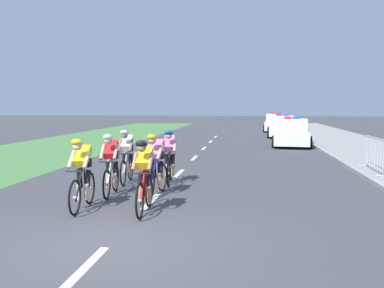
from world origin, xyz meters
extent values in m
plane|color=#424247|center=(0.00, 0.00, 0.00)|extent=(160.00, 160.00, 0.00)
cube|color=gray|center=(7.96, 14.00, 0.06)|extent=(4.62, 60.00, 0.12)
cube|color=#9E9E99|center=(5.73, 14.00, 0.07)|extent=(0.16, 60.00, 0.13)
cube|color=#4C7F42|center=(-7.76, 14.00, 0.00)|extent=(7.00, 60.00, 0.01)
cube|color=white|center=(0.00, -1.02, 0.00)|extent=(0.14, 1.60, 0.01)
cube|color=white|center=(0.00, 2.98, 0.00)|extent=(0.14, 1.60, 0.01)
cube|color=white|center=(0.00, 6.98, 0.00)|extent=(0.14, 1.60, 0.01)
cube|color=white|center=(0.00, 10.98, 0.00)|extent=(0.14, 1.60, 0.01)
cube|color=white|center=(0.00, 14.98, 0.00)|extent=(0.14, 1.60, 0.01)
cube|color=white|center=(0.00, 18.98, 0.00)|extent=(0.14, 1.60, 0.01)
cube|color=white|center=(0.00, 22.98, 0.00)|extent=(0.14, 1.60, 0.01)
torus|color=black|center=(-1.23, 1.55, 0.36)|extent=(0.10, 0.73, 0.72)
cylinder|color=#99999E|center=(-1.23, 1.55, 0.36)|extent=(0.06, 0.06, 0.06)
torus|color=black|center=(-1.31, 2.55, 0.36)|extent=(0.10, 0.73, 0.72)
cylinder|color=#99999E|center=(-1.31, 2.55, 0.36)|extent=(0.06, 0.06, 0.06)
cylinder|color=black|center=(-1.27, 2.00, 0.90)|extent=(0.08, 0.55, 0.04)
cylinder|color=black|center=(-1.25, 1.83, 0.58)|extent=(0.08, 0.48, 0.63)
cylinder|color=black|center=(-1.28, 2.20, 0.60)|extent=(0.04, 0.04, 0.65)
cylinder|color=black|center=(-1.24, 1.65, 0.88)|extent=(0.42, 0.06, 0.03)
cube|color=black|center=(-1.28, 2.20, 0.94)|extent=(0.12, 0.23, 0.05)
cube|color=yellow|center=(-1.27, 2.08, 1.14)|extent=(0.32, 0.57, 0.44)
cube|color=black|center=(-1.28, 2.19, 0.98)|extent=(0.29, 0.22, 0.18)
cylinder|color=black|center=(-1.19, 2.15, 0.64)|extent=(0.13, 0.23, 0.40)
cylinder|color=beige|center=(-1.18, 2.07, 0.37)|extent=(0.10, 0.16, 0.36)
cylinder|color=black|center=(-1.37, 2.13, 0.64)|extent=(0.12, 0.18, 0.40)
cylinder|color=beige|center=(-1.36, 2.05, 0.37)|extent=(0.10, 0.13, 0.36)
cylinder|color=beige|center=(-1.10, 1.87, 1.09)|extent=(0.11, 0.41, 0.35)
cylinder|color=beige|center=(-1.42, 1.85, 1.09)|extent=(0.11, 0.41, 0.35)
sphere|color=beige|center=(-1.25, 1.78, 1.38)|extent=(0.19, 0.19, 0.19)
ellipsoid|color=yellow|center=(-1.25, 1.77, 1.45)|extent=(0.25, 0.33, 0.24)
torus|color=black|center=(0.13, 1.46, 0.36)|extent=(0.08, 0.73, 0.72)
cylinder|color=#99999E|center=(0.13, 1.46, 0.36)|extent=(0.06, 0.06, 0.06)
torus|color=black|center=(0.08, 2.46, 0.36)|extent=(0.08, 0.73, 0.72)
cylinder|color=#99999E|center=(0.08, 2.46, 0.36)|extent=(0.06, 0.06, 0.06)
cylinder|color=#B21919|center=(0.10, 1.91, 0.90)|extent=(0.06, 0.55, 0.04)
cylinder|color=#B21919|center=(0.11, 1.73, 0.58)|extent=(0.06, 0.48, 0.63)
cylinder|color=#B21919|center=(0.09, 2.11, 0.60)|extent=(0.04, 0.04, 0.65)
cylinder|color=black|center=(0.12, 1.56, 0.88)|extent=(0.42, 0.05, 0.03)
cube|color=black|center=(0.09, 2.11, 0.94)|extent=(0.11, 0.22, 0.05)
cube|color=yellow|center=(0.10, 1.98, 1.14)|extent=(0.31, 0.57, 0.44)
cube|color=black|center=(0.09, 2.10, 0.98)|extent=(0.29, 0.21, 0.18)
cylinder|color=black|center=(0.19, 2.05, 0.64)|extent=(0.12, 0.23, 0.40)
cylinder|color=#9E7051|center=(0.19, 1.97, 0.37)|extent=(0.10, 0.16, 0.36)
cylinder|color=black|center=(0.01, 2.04, 0.64)|extent=(0.12, 0.17, 0.40)
cylinder|color=#9E7051|center=(0.01, 1.96, 0.37)|extent=(0.10, 0.13, 0.36)
cylinder|color=#9E7051|center=(0.27, 1.77, 1.09)|extent=(0.09, 0.40, 0.35)
cylinder|color=#9E7051|center=(-0.05, 1.76, 1.09)|extent=(0.09, 0.40, 0.35)
sphere|color=#9E7051|center=(0.11, 1.68, 1.38)|extent=(0.19, 0.19, 0.19)
ellipsoid|color=black|center=(0.11, 1.67, 1.45)|extent=(0.24, 0.32, 0.24)
torus|color=black|center=(-1.06, 2.98, 0.36)|extent=(0.12, 0.72, 0.72)
cylinder|color=#99999E|center=(-1.06, 2.98, 0.36)|extent=(0.07, 0.07, 0.06)
torus|color=black|center=(-1.16, 3.97, 0.36)|extent=(0.12, 0.72, 0.72)
cylinder|color=#99999E|center=(-1.16, 3.97, 0.36)|extent=(0.07, 0.07, 0.06)
cylinder|color=white|center=(-1.11, 3.43, 0.90)|extent=(0.09, 0.55, 0.04)
cylinder|color=white|center=(-1.09, 3.25, 0.58)|extent=(0.09, 0.48, 0.63)
cylinder|color=white|center=(-1.13, 3.63, 0.60)|extent=(0.04, 0.04, 0.65)
cylinder|color=black|center=(-1.07, 3.08, 0.88)|extent=(0.42, 0.07, 0.03)
cube|color=black|center=(-1.13, 3.63, 0.94)|extent=(0.12, 0.23, 0.05)
cube|color=red|center=(-1.12, 3.50, 1.14)|extent=(0.33, 0.57, 0.46)
cube|color=black|center=(-1.13, 3.62, 0.98)|extent=(0.30, 0.23, 0.18)
cylinder|color=black|center=(-1.03, 3.57, 0.64)|extent=(0.13, 0.23, 0.40)
cylinder|color=tan|center=(-1.02, 3.50, 0.37)|extent=(0.11, 0.16, 0.36)
cylinder|color=black|center=(-1.21, 3.56, 0.64)|extent=(0.13, 0.18, 0.40)
cylinder|color=tan|center=(-1.20, 3.48, 0.37)|extent=(0.10, 0.13, 0.36)
cylinder|color=tan|center=(-0.93, 3.30, 1.09)|extent=(0.12, 0.41, 0.35)
cylinder|color=tan|center=(-1.25, 3.27, 1.09)|extent=(0.12, 0.41, 0.35)
sphere|color=tan|center=(-1.08, 3.20, 1.38)|extent=(0.19, 0.19, 0.19)
ellipsoid|color=white|center=(-1.08, 3.19, 1.45)|extent=(0.26, 0.34, 0.24)
torus|color=black|center=(-0.08, 3.12, 0.36)|extent=(0.12, 0.72, 0.72)
cylinder|color=#99999E|center=(-0.08, 3.12, 0.36)|extent=(0.07, 0.07, 0.06)
torus|color=black|center=(0.03, 4.12, 0.36)|extent=(0.12, 0.72, 0.72)
cylinder|color=#99999E|center=(0.03, 4.12, 0.36)|extent=(0.07, 0.07, 0.06)
cylinder|color=#1E1E99|center=(-0.03, 3.57, 0.90)|extent=(0.10, 0.55, 0.04)
cylinder|color=#1E1E99|center=(-0.05, 3.39, 0.58)|extent=(0.09, 0.48, 0.63)
cylinder|color=#1E1E99|center=(0.00, 3.77, 0.60)|extent=(0.04, 0.04, 0.65)
cylinder|color=black|center=(-0.07, 3.22, 0.88)|extent=(0.42, 0.07, 0.03)
cube|color=black|center=(0.00, 3.77, 0.94)|extent=(0.12, 0.23, 0.05)
cube|color=pink|center=(-0.02, 3.64, 1.14)|extent=(0.34, 0.57, 0.47)
cube|color=black|center=(-0.01, 3.76, 0.98)|extent=(0.30, 0.23, 0.18)
cylinder|color=black|center=(0.08, 3.70, 0.64)|extent=(0.13, 0.23, 0.40)
cylinder|color=tan|center=(0.07, 3.62, 0.37)|extent=(0.11, 0.16, 0.36)
cylinder|color=black|center=(-0.10, 3.72, 0.64)|extent=(0.13, 0.18, 0.40)
cylinder|color=tan|center=(-0.11, 3.64, 0.37)|extent=(0.10, 0.13, 0.36)
cylinder|color=tan|center=(0.12, 3.41, 1.09)|extent=(0.12, 0.41, 0.35)
cylinder|color=tan|center=(-0.20, 3.45, 1.09)|extent=(0.12, 0.41, 0.35)
sphere|color=tan|center=(-0.05, 3.35, 1.38)|extent=(0.19, 0.19, 0.19)
ellipsoid|color=yellow|center=(-0.05, 3.34, 1.45)|extent=(0.26, 0.34, 0.24)
torus|color=black|center=(-1.17, 4.65, 0.36)|extent=(0.10, 0.73, 0.72)
cylinder|color=#99999E|center=(-1.17, 4.65, 0.36)|extent=(0.06, 0.06, 0.06)
torus|color=black|center=(-1.24, 5.65, 0.36)|extent=(0.10, 0.73, 0.72)
cylinder|color=#99999E|center=(-1.24, 5.65, 0.36)|extent=(0.06, 0.06, 0.06)
cylinder|color=silver|center=(-1.20, 5.10, 0.90)|extent=(0.08, 0.55, 0.04)
cylinder|color=silver|center=(-1.19, 4.93, 0.58)|extent=(0.08, 0.48, 0.63)
cylinder|color=silver|center=(-1.22, 5.30, 0.60)|extent=(0.04, 0.04, 0.65)
cylinder|color=black|center=(-1.17, 4.75, 0.88)|extent=(0.42, 0.06, 0.03)
cube|color=black|center=(-1.22, 5.30, 0.94)|extent=(0.12, 0.23, 0.05)
cube|color=white|center=(-1.21, 5.18, 1.14)|extent=(0.32, 0.57, 0.44)
cube|color=black|center=(-1.21, 5.29, 0.98)|extent=(0.29, 0.22, 0.18)
cylinder|color=black|center=(-1.12, 5.25, 0.64)|extent=(0.13, 0.23, 0.40)
cylinder|color=#9E7051|center=(-1.11, 5.17, 0.37)|extent=(0.10, 0.16, 0.36)
cylinder|color=black|center=(-1.30, 5.24, 0.64)|extent=(0.12, 0.18, 0.40)
cylinder|color=#9E7051|center=(-1.29, 5.16, 0.37)|extent=(0.10, 0.13, 0.36)
cylinder|color=#9E7051|center=(-1.03, 4.97, 1.09)|extent=(0.11, 0.41, 0.35)
cylinder|color=#9E7051|center=(-1.35, 4.95, 1.09)|extent=(0.11, 0.41, 0.35)
sphere|color=#9E7051|center=(-1.18, 4.88, 1.38)|extent=(0.19, 0.19, 0.19)
ellipsoid|color=white|center=(-1.18, 4.87, 1.45)|extent=(0.25, 0.33, 0.24)
torus|color=black|center=(0.07, 4.72, 0.36)|extent=(0.13, 0.72, 0.72)
cylinder|color=#99999E|center=(0.07, 4.72, 0.36)|extent=(0.07, 0.07, 0.06)
torus|color=black|center=(-0.05, 5.72, 0.36)|extent=(0.13, 0.72, 0.72)
cylinder|color=#99999E|center=(-0.05, 5.72, 0.36)|extent=(0.07, 0.07, 0.06)
cylinder|color=black|center=(0.02, 5.17, 0.90)|extent=(0.10, 0.55, 0.04)
cylinder|color=black|center=(0.04, 5.00, 0.58)|extent=(0.10, 0.48, 0.63)
cylinder|color=black|center=(0.00, 5.37, 0.60)|extent=(0.04, 0.04, 0.65)
cylinder|color=black|center=(0.06, 4.82, 0.88)|extent=(0.42, 0.08, 0.03)
cube|color=black|center=(0.00, 5.37, 0.94)|extent=(0.12, 0.23, 0.05)
cube|color=pink|center=(0.01, 5.25, 1.14)|extent=(0.34, 0.58, 0.45)
cube|color=black|center=(0.00, 5.36, 0.98)|extent=(0.30, 0.23, 0.18)
cylinder|color=black|center=(0.09, 5.32, 0.64)|extent=(0.14, 0.23, 0.40)
cylinder|color=tan|center=(0.10, 5.24, 0.37)|extent=(0.11, 0.16, 0.36)
cylinder|color=black|center=(-0.09, 5.30, 0.64)|extent=(0.13, 0.18, 0.40)
cylinder|color=tan|center=(-0.08, 5.22, 0.37)|extent=(0.10, 0.13, 0.36)
cylinder|color=tan|center=(0.19, 5.05, 1.09)|extent=(0.12, 0.41, 0.35)
cylinder|color=tan|center=(-0.12, 5.01, 1.09)|extent=(0.12, 0.41, 0.35)
sphere|color=tan|center=(0.04, 4.95, 1.38)|extent=(0.19, 0.19, 0.19)
ellipsoid|color=blue|center=(0.05, 4.94, 1.45)|extent=(0.27, 0.34, 0.24)
cube|color=silver|center=(4.60, 16.93, 0.52)|extent=(2.19, 4.55, 0.72)
cube|color=silver|center=(4.59, 16.83, 1.18)|extent=(1.76, 2.24, 0.60)
cube|color=#283342|center=(4.69, 17.83, 1.16)|extent=(1.44, 0.22, 0.51)
cube|color=#1947B2|center=(3.72, 17.02, 0.54)|extent=(0.38, 3.72, 0.24)
cube|color=#1947B2|center=(5.48, 16.84, 0.54)|extent=(0.38, 3.72, 0.24)
cube|color=red|center=(4.37, 16.85, 1.54)|extent=(0.42, 0.22, 0.11)
cube|color=blue|center=(4.81, 16.81, 1.54)|extent=(0.42, 0.22, 0.11)
cylinder|color=black|center=(3.84, 18.37, 0.32)|extent=(0.26, 0.66, 0.64)
cylinder|color=black|center=(5.63, 18.19, 0.32)|extent=(0.26, 0.66, 0.64)
cylinder|color=black|center=(3.57, 15.66, 0.32)|extent=(0.26, 0.66, 0.64)
cylinder|color=black|center=(5.36, 15.48, 0.32)|extent=(0.26, 0.66, 0.64)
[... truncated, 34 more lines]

